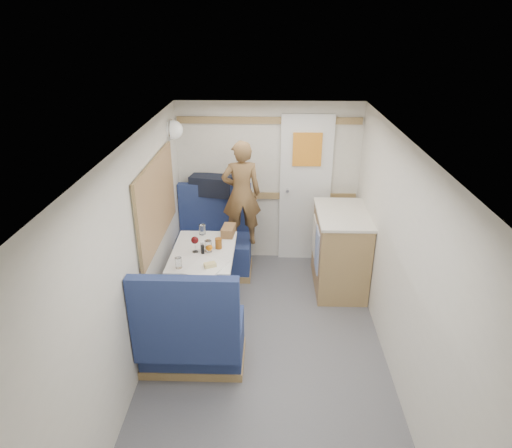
{
  "coord_description": "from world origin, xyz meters",
  "views": [
    {
      "loc": [
        0.01,
        -3.06,
        2.86
      ],
      "look_at": [
        -0.11,
        0.9,
        1.07
      ],
      "focal_mm": 32.0,
      "sensor_mm": 36.0,
      "label": 1
    }
  ],
  "objects_px": {
    "person": "(241,194)",
    "pepper_grinder": "(203,249)",
    "beer_glass": "(218,243)",
    "dinette_table": "(204,264)",
    "bench_near": "(192,339)",
    "dome_light": "(174,130)",
    "duffel_bag": "(211,185)",
    "salt_grinder": "(202,246)",
    "galley_counter": "(340,250)",
    "orange_fruit": "(209,248)",
    "tumbler_right": "(208,246)",
    "bench_far": "(214,248)",
    "tray": "(206,268)",
    "cheese_block": "(210,265)",
    "tumbler_left": "(178,263)",
    "tumbler_mid": "(202,230)",
    "wine_glass": "(195,241)",
    "bread_loaf": "(228,231)"
  },
  "relations": [
    {
      "from": "person",
      "to": "pepper_grinder",
      "type": "bearing_deg",
      "value": 58.42
    },
    {
      "from": "beer_glass",
      "to": "pepper_grinder",
      "type": "relative_size",
      "value": 1.21
    },
    {
      "from": "dinette_table",
      "to": "bench_near",
      "type": "relative_size",
      "value": 0.88
    },
    {
      "from": "dinette_table",
      "to": "dome_light",
      "type": "distance_m",
      "value": 1.51
    },
    {
      "from": "duffel_bag",
      "to": "person",
      "type": "bearing_deg",
      "value": -33.17
    },
    {
      "from": "bench_near",
      "to": "person",
      "type": "xyz_separation_m",
      "value": [
        0.35,
        1.6,
        0.76
      ]
    },
    {
      "from": "dinette_table",
      "to": "salt_grinder",
      "type": "bearing_deg",
      "value": 138.48
    },
    {
      "from": "galley_counter",
      "to": "person",
      "type": "height_order",
      "value": "person"
    },
    {
      "from": "dinette_table",
      "to": "orange_fruit",
      "type": "xyz_separation_m",
      "value": [
        0.07,
        -0.04,
        0.21
      ]
    },
    {
      "from": "tumbler_right",
      "to": "pepper_grinder",
      "type": "bearing_deg",
      "value": -136.37
    },
    {
      "from": "bench_near",
      "to": "duffel_bag",
      "type": "relative_size",
      "value": 2.13
    },
    {
      "from": "bench_far",
      "to": "pepper_grinder",
      "type": "bearing_deg",
      "value": -89.6
    },
    {
      "from": "person",
      "to": "duffel_bag",
      "type": "bearing_deg",
      "value": -53.23
    },
    {
      "from": "galley_counter",
      "to": "tray",
      "type": "height_order",
      "value": "galley_counter"
    },
    {
      "from": "galley_counter",
      "to": "cheese_block",
      "type": "relative_size",
      "value": 8.46
    },
    {
      "from": "tray",
      "to": "pepper_grinder",
      "type": "distance_m",
      "value": 0.31
    },
    {
      "from": "bench_near",
      "to": "dome_light",
      "type": "distance_m",
      "value": 2.28
    },
    {
      "from": "pepper_grinder",
      "to": "dome_light",
      "type": "bearing_deg",
      "value": 113.44
    },
    {
      "from": "person",
      "to": "bench_near",
      "type": "bearing_deg",
      "value": 69.3
    },
    {
      "from": "tray",
      "to": "bench_near",
      "type": "bearing_deg",
      "value": -99.06
    },
    {
      "from": "salt_grinder",
      "to": "dome_light",
      "type": "bearing_deg",
      "value": 114.31
    },
    {
      "from": "tray",
      "to": "tumbler_left",
      "type": "bearing_deg",
      "value": 177.23
    },
    {
      "from": "person",
      "to": "tumbler_mid",
      "type": "height_order",
      "value": "person"
    },
    {
      "from": "galley_counter",
      "to": "tumbler_right",
      "type": "distance_m",
      "value": 1.55
    },
    {
      "from": "tumbler_left",
      "to": "salt_grinder",
      "type": "xyz_separation_m",
      "value": [
        0.17,
        0.36,
        -0.01
      ]
    },
    {
      "from": "beer_glass",
      "to": "salt_grinder",
      "type": "distance_m",
      "value": 0.17
    },
    {
      "from": "duffel_bag",
      "to": "tumbler_left",
      "type": "distance_m",
      "value": 1.5
    },
    {
      "from": "dinette_table",
      "to": "tumbler_mid",
      "type": "distance_m",
      "value": 0.43
    },
    {
      "from": "dinette_table",
      "to": "beer_glass",
      "type": "distance_m",
      "value": 0.26
    },
    {
      "from": "person",
      "to": "tumbler_left",
      "type": "height_order",
      "value": "person"
    },
    {
      "from": "bench_near",
      "to": "orange_fruit",
      "type": "relative_size",
      "value": 15.83
    },
    {
      "from": "dome_light",
      "to": "cheese_block",
      "type": "distance_m",
      "value": 1.64
    },
    {
      "from": "orange_fruit",
      "to": "cheese_block",
      "type": "xyz_separation_m",
      "value": [
        0.05,
        -0.32,
        -0.01
      ]
    },
    {
      "from": "bench_far",
      "to": "pepper_grinder",
      "type": "distance_m",
      "value": 1.04
    },
    {
      "from": "duffel_bag",
      "to": "wine_glass",
      "type": "xyz_separation_m",
      "value": [
        -0.03,
        -1.15,
        -0.18
      ]
    },
    {
      "from": "salt_grinder",
      "to": "cheese_block",
      "type": "bearing_deg",
      "value": -71.1
    },
    {
      "from": "beer_glass",
      "to": "dinette_table",
      "type": "bearing_deg",
      "value": -160.43
    },
    {
      "from": "tray",
      "to": "cheese_block",
      "type": "height_order",
      "value": "cheese_block"
    },
    {
      "from": "tumbler_mid",
      "to": "beer_glass",
      "type": "xyz_separation_m",
      "value": [
        0.21,
        -0.32,
        -0.0
      ]
    },
    {
      "from": "dome_light",
      "to": "bench_near",
      "type": "bearing_deg",
      "value": -77.18
    },
    {
      "from": "duffel_bag",
      "to": "tumbler_left",
      "type": "height_order",
      "value": "duffel_bag"
    },
    {
      "from": "duffel_bag",
      "to": "salt_grinder",
      "type": "bearing_deg",
      "value": -76.83
    },
    {
      "from": "bench_near",
      "to": "orange_fruit",
      "type": "bearing_deg",
      "value": 85.25
    },
    {
      "from": "bench_far",
      "to": "galley_counter",
      "type": "distance_m",
      "value": 1.51
    },
    {
      "from": "bench_near",
      "to": "tumbler_mid",
      "type": "height_order",
      "value": "bench_near"
    },
    {
      "from": "wine_glass",
      "to": "tumbler_mid",
      "type": "xyz_separation_m",
      "value": [
        0.02,
        0.41,
        -0.07
      ]
    },
    {
      "from": "beer_glass",
      "to": "bread_loaf",
      "type": "bearing_deg",
      "value": 77.19
    },
    {
      "from": "person",
      "to": "salt_grinder",
      "type": "height_order",
      "value": "person"
    },
    {
      "from": "tumbler_right",
      "to": "beer_glass",
      "type": "relative_size",
      "value": 1.07
    },
    {
      "from": "dinette_table",
      "to": "dome_light",
      "type": "height_order",
      "value": "dome_light"
    }
  ]
}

